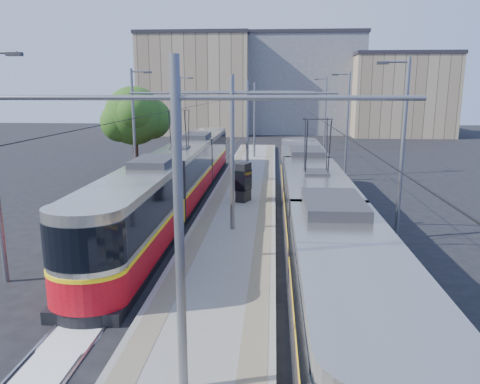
{
  "coord_description": "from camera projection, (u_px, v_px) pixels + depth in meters",
  "views": [
    {
      "loc": [
        1.86,
        -12.85,
        6.65
      ],
      "look_at": [
        0.2,
        10.1,
        1.6
      ],
      "focal_mm": 35.0,
      "sensor_mm": 36.0,
      "label": 1
    }
  ],
  "objects": [
    {
      "name": "tactile_strip_right",
      "position": [
        267.0,
        189.0,
        30.47
      ],
      "size": [
        0.7,
        50.0,
        0.01
      ],
      "primitive_type": "cube",
      "color": "gray",
      "rests_on": "platform"
    },
    {
      "name": "tram_left",
      "position": [
        181.0,
        175.0,
        27.6
      ],
      "size": [
        2.43,
        30.31,
        5.5
      ],
      "color": "black",
      "rests_on": "ground"
    },
    {
      "name": "tree",
      "position": [
        138.0,
        117.0,
        34.71
      ],
      "size": [
        4.76,
        4.4,
        6.92
      ],
      "color": "#382314",
      "rests_on": "ground"
    },
    {
      "name": "street_lamps",
      "position": [
        248.0,
        125.0,
        33.64
      ],
      "size": [
        15.18,
        38.22,
        8.0
      ],
      "color": "slate",
      "rests_on": "ground"
    },
    {
      "name": "ground",
      "position": [
        209.0,
        315.0,
        14.08
      ],
      "size": [
        160.0,
        160.0,
        0.0
      ],
      "primitive_type": "plane",
      "color": "black",
      "rests_on": "ground"
    },
    {
      "name": "tactile_strip_left",
      "position": [
        223.0,
        188.0,
        30.68
      ],
      "size": [
        0.7,
        50.0,
        0.01
      ],
      "primitive_type": "cube",
      "color": "gray",
      "rests_on": "platform"
    },
    {
      "name": "building_left",
      "position": [
        197.0,
        85.0,
        71.65
      ],
      "size": [
        16.32,
        12.24,
        14.79
      ],
      "color": "tan",
      "rests_on": "ground"
    },
    {
      "name": "track_arrow",
      "position": [
        46.0,
        368.0,
        11.41
      ],
      "size": [
        1.2,
        5.0,
        0.01
      ],
      "primitive_type": "cube",
      "color": "silver",
      "rests_on": "ground"
    },
    {
      "name": "building_centre",
      "position": [
        301.0,
        84.0,
        74.39
      ],
      "size": [
        18.36,
        14.28,
        15.05
      ],
      "color": "gray",
      "rests_on": "ground"
    },
    {
      "name": "tram_right",
      "position": [
        315.0,
        208.0,
        19.39
      ],
      "size": [
        2.43,
        28.9,
        5.5
      ],
      "color": "black",
      "rests_on": "ground"
    },
    {
      "name": "shelter",
      "position": [
        243.0,
        181.0,
        26.94
      ],
      "size": [
        0.94,
        1.17,
        2.24
      ],
      "rotation": [
        0.0,
        0.0,
        -0.37
      ],
      "color": "black",
      "rests_on": "platform"
    },
    {
      "name": "building_right",
      "position": [
        400.0,
        95.0,
        67.9
      ],
      "size": [
        14.28,
        10.2,
        11.79
      ],
      "color": "tan",
      "rests_on": "ground"
    },
    {
      "name": "catenary",
      "position": [
        242.0,
        127.0,
        26.9
      ],
      "size": [
        9.2,
        70.0,
        7.0
      ],
      "color": "slate",
      "rests_on": "platform"
    },
    {
      "name": "rails",
      "position": [
        245.0,
        193.0,
        30.64
      ],
      "size": [
        8.71,
        70.0,
        0.03
      ],
      "color": "gray",
      "rests_on": "ground"
    },
    {
      "name": "platform",
      "position": [
        245.0,
        191.0,
        30.61
      ],
      "size": [
        4.0,
        50.0,
        0.3
      ],
      "primitive_type": "cube",
      "color": "gray",
      "rests_on": "ground"
    }
  ]
}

